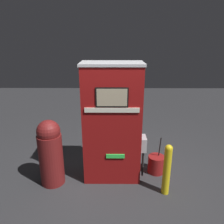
% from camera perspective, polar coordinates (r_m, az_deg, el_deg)
% --- Properties ---
extents(ground_plane, '(14.00, 14.00, 0.00)m').
position_cam_1_polar(ground_plane, '(3.74, -0.01, -18.29)').
color(ground_plane, '#2D2D30').
extents(gas_pump, '(1.00, 0.53, 1.92)m').
position_cam_1_polar(gas_pump, '(3.47, 0.06, -3.02)').
color(gas_pump, maroon).
rests_on(gas_pump, ground_plane).
extents(safety_bollard, '(0.11, 0.11, 0.82)m').
position_cam_1_polar(safety_bollard, '(3.42, 14.16, -14.13)').
color(safety_bollard, yellow).
rests_on(safety_bollard, ground_plane).
extents(trash_bin, '(0.38, 0.38, 1.09)m').
position_cam_1_polar(trash_bin, '(3.61, -15.76, -10.01)').
color(trash_bin, maroon).
rests_on(trash_bin, ground_plane).
extents(squeegee_bucket, '(0.28, 0.28, 0.69)m').
position_cam_1_polar(squeegee_bucket, '(4.00, 11.44, -13.19)').
color(squeegee_bucket, maroon).
rests_on(squeegee_bucket, ground_plane).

